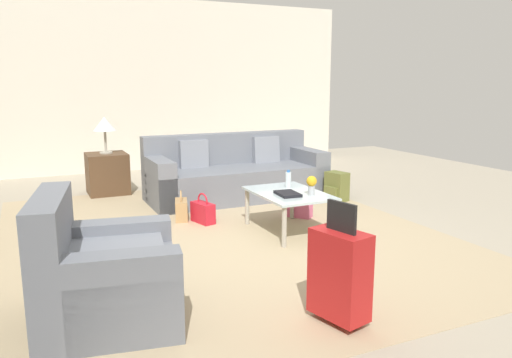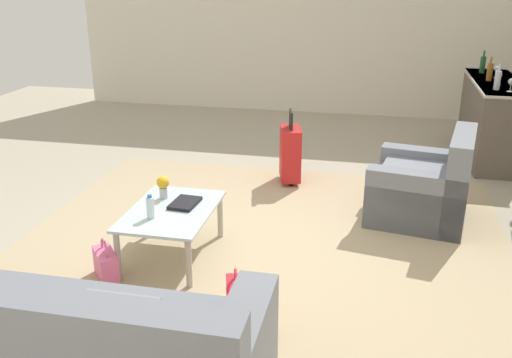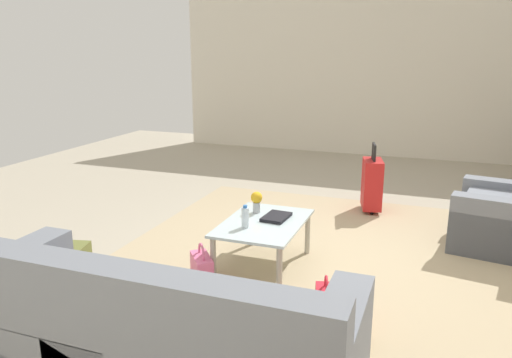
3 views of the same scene
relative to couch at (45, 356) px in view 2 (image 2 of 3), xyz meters
The scene contains 21 objects.
ground_plane 2.30m from the couch, 164.75° to the left, with size 12.00×12.00×0.00m, color #A89E89.
wall_left 7.39m from the couch, behind, with size 0.12×8.00×3.10m, color silver.
area_rug 1.81m from the couch, 153.44° to the left, with size 5.20×4.40×0.01m, color tan.
couch is the anchor object (origin of this frame).
armchair 3.83m from the couch, 143.66° to the left, with size 1.10×1.06×0.90m.
coffee_table 1.81m from the couch, behind, with size 1.00×0.69×0.44m.
water_bottle 1.62m from the couch, behind, with size 0.06×0.06×0.20m.
coffee_table_book 1.93m from the couch, behind, with size 0.30×0.21×0.03m, color black.
flower_vase 2.04m from the couch, behind, with size 0.11×0.11×0.21m.
bar_console 6.19m from the couch, 148.88° to the left, with size 1.90×0.61×1.00m.
wine_glass_leftmost 6.81m from the couch, 151.66° to the left, with size 0.08×0.08×0.15m.
wine_glass_left_of_centre 6.44m from the couch, 149.77° to the left, with size 0.08×0.08×0.15m.
wine_glass_right_of_centre 6.04m from the couch, 148.12° to the left, with size 0.08×0.08×0.15m.
wine_glass_rightmost 5.71m from the couch, 145.27° to the left, with size 0.08×0.08×0.15m.
wine_bottle_green 6.68m from the couch, 152.24° to the left, with size 0.07×0.07×0.30m.
wine_bottle_amber 6.18m from the couch, 149.75° to the left, with size 0.07×0.07×0.30m.
wine_bottle_clear 5.71m from the couch, 146.90° to the left, with size 0.07×0.07×0.30m.
suitcase_red 3.88m from the couch, 168.11° to the left, with size 0.44×0.31×0.85m.
handbag_red 1.38m from the couch, 142.01° to the left, with size 0.35×0.22×0.36m.
handbag_pink 1.37m from the couch, 167.46° to the right, with size 0.34×0.31×0.36m.
handbag_tan 1.34m from the couch, 129.30° to the left, with size 0.35×0.22×0.36m.
Camera 2 is at (4.55, 1.13, 2.38)m, focal length 40.00 mm.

